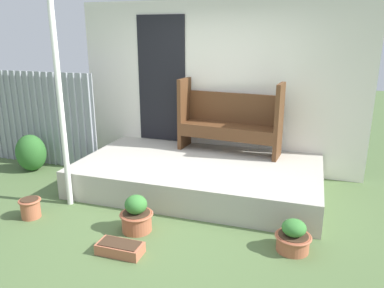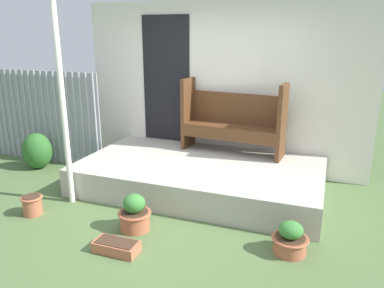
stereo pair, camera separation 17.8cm
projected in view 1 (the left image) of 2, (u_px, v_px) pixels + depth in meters
ground_plane at (170, 216)px, 4.50m from camera, size 24.00×24.00×0.00m
porch_slab at (198, 175)px, 5.27m from camera, size 3.31×1.85×0.38m
house_wall at (214, 87)px, 5.83m from camera, size 4.51×0.08×2.60m
fence_corrugated at (29, 118)px, 6.20m from camera, size 2.49×0.05×1.54m
support_post at (61, 109)px, 4.49m from camera, size 0.07×0.07×2.49m
bench at (230, 118)px, 5.57m from camera, size 1.55×0.54×1.08m
flower_pot_left at (30, 207)px, 4.44m from camera, size 0.26×0.26×0.24m
flower_pot_middle at (136, 215)px, 4.13m from camera, size 0.37×0.37×0.42m
flower_pot_right at (293, 237)px, 3.76m from camera, size 0.37×0.37×0.34m
planter_box_rect at (120, 248)px, 3.73m from camera, size 0.46×0.22×0.12m
shrub_by_fence at (31, 153)px, 5.94m from camera, size 0.48×0.43×0.59m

